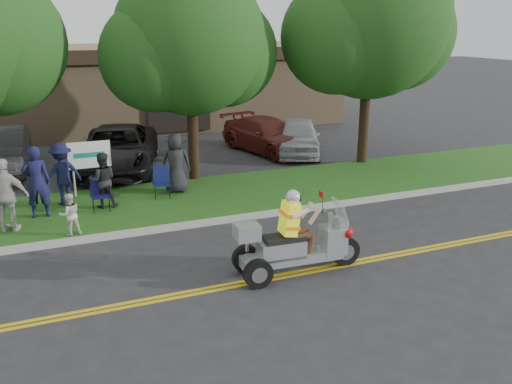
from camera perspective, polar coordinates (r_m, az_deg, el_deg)
name	(u,v)px	position (r m, az deg, el deg)	size (l,w,h in m)	color
ground	(264,268)	(11.96, 0.89, -8.02)	(120.00, 120.00, 0.00)	#28282B
centerline_near	(275,279)	(11.48, 2.04, -9.14)	(60.00, 0.10, 0.01)	gold
centerline_far	(272,276)	(11.61, 1.71, -8.82)	(60.00, 0.10, 0.01)	gold
curb	(220,221)	(14.57, -3.84, -3.02)	(60.00, 0.25, 0.12)	#A8A89E
grass_verge	(197,198)	(16.51, -6.22, -0.61)	(60.00, 4.00, 0.10)	#2B5215
commercial_building	(159,84)	(29.73, -10.20, 11.11)	(18.00, 8.20, 4.00)	#9E7F5B
tree_mid	(191,46)	(17.83, -6.83, 15.04)	(5.88, 4.80, 7.05)	#332114
tree_right	(371,26)	(20.39, 11.97, 16.75)	(6.86, 5.60, 8.07)	#332114
business_sign	(89,158)	(17.02, -17.13, 3.46)	(1.25, 0.06, 1.75)	silver
trike_scooter	(294,245)	(11.50, 3.97, -5.55)	(2.86, 0.98, 1.87)	black
lawn_chair_a	(100,191)	(15.74, -16.08, 0.12)	(0.55, 0.56, 0.95)	black
lawn_chair_b	(162,179)	(16.51, -9.90, 1.33)	(0.58, 0.60, 0.94)	black
spectator_adult_left	(37,182)	(15.55, -22.09, 1.02)	(0.72, 0.47, 1.96)	#171741
spectator_adult_mid	(103,180)	(15.84, -15.84, 1.20)	(0.77, 0.60, 1.58)	black
spectator_adult_right	(7,195)	(14.76, -24.78, -0.33)	(1.10, 0.46, 1.88)	#B8B8B2
spectator_chair_a	(62,174)	(16.44, -19.76, 1.82)	(1.16, 0.67, 1.80)	#141737
spectator_chair_b	(176,163)	(16.75, -8.44, 3.03)	(0.90, 0.59, 1.85)	black
child_right	(70,214)	(14.07, -19.02, -2.23)	(0.52, 0.40, 1.06)	silver
parked_car_left	(2,151)	(21.36, -25.17, 3.96)	(1.63, 4.68, 1.54)	#2E2E30
parked_car_mid	(117,149)	(20.13, -14.39, 4.39)	(2.62, 5.68, 1.58)	black
parked_car_right	(268,135)	(22.39, 1.22, 5.98)	(1.95, 4.80, 1.39)	#571B14
parked_car_far_right	(298,136)	(22.16, 4.45, 5.85)	(1.68, 4.19, 1.43)	#A9ABB0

